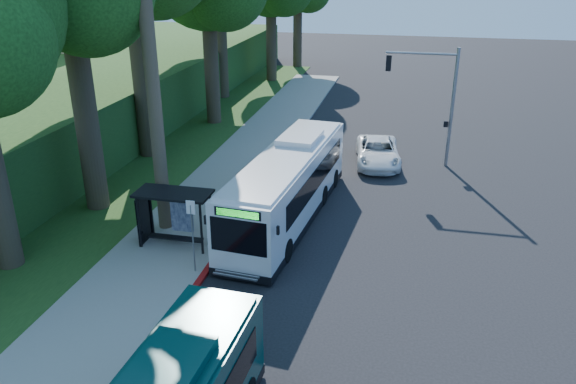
# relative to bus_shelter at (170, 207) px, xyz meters

# --- Properties ---
(ground) EXTENTS (140.00, 140.00, 0.00)m
(ground) POSITION_rel_bus_shelter_xyz_m (7.26, 2.86, -1.81)
(ground) COLOR black
(ground) RESTS_ON ground
(sidewalk) EXTENTS (4.50, 70.00, 0.12)m
(sidewalk) POSITION_rel_bus_shelter_xyz_m (-0.04, 2.86, -1.75)
(sidewalk) COLOR gray
(sidewalk) RESTS_ON ground
(red_curb) EXTENTS (0.25, 30.00, 0.13)m
(red_curb) POSITION_rel_bus_shelter_xyz_m (2.26, -1.14, -1.74)
(red_curb) COLOR maroon
(red_curb) RESTS_ON ground
(grass_verge) EXTENTS (8.00, 70.00, 0.06)m
(grass_verge) POSITION_rel_bus_shelter_xyz_m (-5.74, 7.86, -1.78)
(grass_verge) COLOR #234719
(grass_verge) RESTS_ON ground
(bus_shelter) EXTENTS (3.20, 1.51, 2.55)m
(bus_shelter) POSITION_rel_bus_shelter_xyz_m (0.00, 0.00, 0.00)
(bus_shelter) COLOR black
(bus_shelter) RESTS_ON ground
(stop_sign_pole) EXTENTS (0.35, 0.06, 3.17)m
(stop_sign_pole) POSITION_rel_bus_shelter_xyz_m (1.86, -2.14, 0.28)
(stop_sign_pole) COLOR gray
(stop_sign_pole) RESTS_ON ground
(traffic_signal_pole) EXTENTS (4.10, 0.30, 7.00)m
(traffic_signal_pole) POSITION_rel_bus_shelter_xyz_m (11.04, 12.86, 2.62)
(traffic_signal_pole) COLOR gray
(traffic_signal_pole) RESTS_ON ground
(hillside_backdrop) EXTENTS (24.00, 60.00, 8.80)m
(hillside_backdrop) POSITION_rel_bus_shelter_xyz_m (-19.04, 17.96, 0.63)
(hillside_backdrop) COLOR #234719
(hillside_backdrop) RESTS_ON ground
(white_bus) EXTENTS (3.69, 12.34, 3.62)m
(white_bus) POSITION_rel_bus_shelter_xyz_m (4.36, 3.70, -0.04)
(white_bus) COLOR silver
(white_bus) RESTS_ON ground
(pickup) EXTENTS (3.15, 5.69, 1.51)m
(pickup) POSITION_rel_bus_shelter_xyz_m (7.99, 12.35, -1.05)
(pickup) COLOR white
(pickup) RESTS_ON ground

